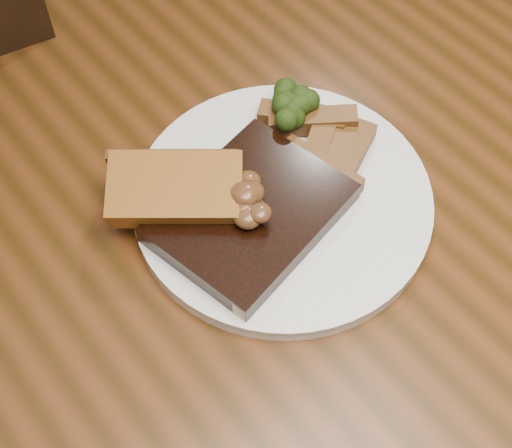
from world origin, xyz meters
The scene contains 8 objects.
dining_table centered at (0.00, 0.00, 0.66)m, with size 1.60×0.90×0.75m.
plate centered at (0.05, 0.02, 0.76)m, with size 0.29×0.29×0.01m, color silver.
steak centered at (0.01, 0.02, 0.77)m, with size 0.17×0.13×0.02m, color black.
steak_bone centered at (0.01, -0.04, 0.77)m, with size 0.14×0.01×0.02m, color beige.
mushroom_pile centered at (0.01, 0.02, 0.80)m, with size 0.08×0.08×0.03m, color #503119, non-canonical shape.
garlic_bread centered at (-0.03, 0.07, 0.78)m, with size 0.12×0.07×0.03m, color brown.
potato_wedges centered at (0.13, 0.03, 0.77)m, with size 0.11×0.11×0.02m, color brown, non-canonical shape.
broccoli_cluster centered at (0.12, 0.09, 0.78)m, with size 0.07×0.07×0.04m, color #23370C, non-canonical shape.
Camera 1 is at (-0.21, -0.27, 1.32)m, focal length 50.00 mm.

